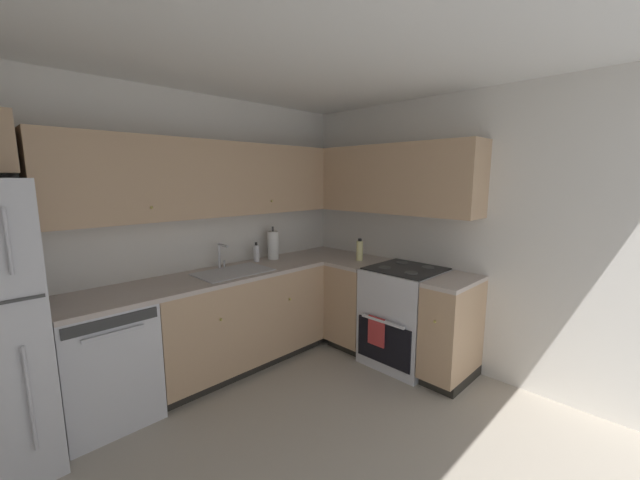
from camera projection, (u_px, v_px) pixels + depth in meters
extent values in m
cube|color=#A89E8E|center=(302.00, 467.00, 2.23)|extent=(3.66, 3.25, 0.02)
cube|color=silver|center=(172.00, 236.00, 3.19)|extent=(3.76, 0.05, 2.43)
cube|color=silver|center=(454.00, 234.00, 3.32)|extent=(0.05, 3.35, 2.43)
cube|color=white|center=(298.00, 25.00, 1.83)|extent=(3.76, 3.35, 0.05)
cylinder|color=silver|center=(30.00, 399.00, 1.98)|extent=(0.02, 0.02, 0.60)
cylinder|color=silver|center=(8.00, 241.00, 1.84)|extent=(0.02, 0.02, 0.34)
cube|color=silver|center=(104.00, 362.00, 2.61)|extent=(0.60, 0.60, 0.86)
cube|color=#333333|center=(112.00, 322.00, 2.34)|extent=(0.55, 0.01, 0.07)
cube|color=silver|center=(114.00, 334.00, 2.34)|extent=(0.36, 0.02, 0.02)
cube|color=tan|center=(238.00, 315.00, 3.38)|extent=(1.60, 0.60, 0.77)
cube|color=black|center=(238.00, 358.00, 3.47)|extent=(1.60, 0.54, 0.09)
sphere|color=tan|center=(221.00, 320.00, 2.89)|extent=(0.02, 0.02, 0.02)
sphere|color=tan|center=(290.00, 299.00, 3.38)|extent=(0.02, 0.02, 0.02)
cube|color=#B7A89E|center=(237.00, 273.00, 3.31)|extent=(2.81, 0.60, 0.03)
cube|color=tan|center=(359.00, 300.00, 3.79)|extent=(0.60, 0.42, 0.77)
cube|color=black|center=(360.00, 339.00, 3.88)|extent=(0.54, 0.42, 0.09)
cube|color=tan|center=(452.00, 328.00, 3.09)|extent=(0.60, 0.30, 0.77)
cube|color=black|center=(451.00, 374.00, 3.18)|extent=(0.54, 0.30, 0.09)
sphere|color=tan|center=(435.00, 322.00, 2.85)|extent=(0.02, 0.02, 0.02)
cube|color=#B7A89E|center=(359.00, 262.00, 3.72)|extent=(0.60, 0.42, 0.03)
cube|color=#B7A89E|center=(455.00, 281.00, 3.03)|extent=(0.60, 0.30, 0.03)
cube|color=silver|center=(404.00, 316.00, 3.44)|extent=(0.64, 0.62, 0.89)
cube|color=black|center=(383.00, 343.00, 3.24)|extent=(0.02, 0.55, 0.37)
cube|color=silver|center=(382.00, 321.00, 3.19)|extent=(0.02, 0.43, 0.02)
cube|color=black|center=(406.00, 268.00, 3.36)|extent=(0.59, 0.60, 0.01)
cube|color=silver|center=(424.00, 256.00, 3.57)|extent=(0.03, 0.60, 0.15)
cylinder|color=#4C4C4C|center=(411.00, 273.00, 3.17)|extent=(0.11, 0.11, 0.01)
cylinder|color=#4C4C4C|center=(385.00, 267.00, 3.36)|extent=(0.11, 0.11, 0.01)
cylinder|color=#4C4C4C|center=(428.00, 267.00, 3.37)|extent=(0.11, 0.11, 0.01)
cylinder|color=#4C4C4C|center=(402.00, 263.00, 3.56)|extent=(0.11, 0.11, 0.01)
cube|color=#B23333|center=(376.00, 331.00, 3.25)|extent=(0.02, 0.17, 0.26)
cube|color=tan|center=(208.00, 179.00, 3.16)|extent=(2.49, 0.32, 0.63)
sphere|color=tan|center=(152.00, 208.00, 2.70)|extent=(0.02, 0.02, 0.02)
sphere|color=tan|center=(272.00, 201.00, 3.46)|extent=(0.02, 0.02, 0.02)
cube|color=tan|center=(382.00, 179.00, 3.58)|extent=(0.32, 1.91, 0.63)
cube|color=#B7B7BC|center=(233.00, 272.00, 3.25)|extent=(0.63, 0.40, 0.01)
cube|color=gray|center=(234.00, 277.00, 3.26)|extent=(0.58, 0.36, 0.09)
cube|color=#99999E|center=(233.00, 276.00, 3.26)|extent=(0.02, 0.35, 0.06)
cylinder|color=silver|center=(219.00, 256.00, 3.39)|extent=(0.02, 0.02, 0.23)
cylinder|color=silver|center=(223.00, 245.00, 3.32)|extent=(0.02, 0.15, 0.02)
cylinder|color=silver|center=(224.00, 264.00, 3.44)|extent=(0.02, 0.02, 0.06)
cylinder|color=silver|center=(256.00, 253.00, 3.66)|extent=(0.06, 0.06, 0.16)
cylinder|color=#262626|center=(256.00, 244.00, 3.64)|extent=(0.03, 0.03, 0.03)
cylinder|color=white|center=(273.00, 245.00, 3.77)|extent=(0.11, 0.11, 0.28)
cylinder|color=#3F3F3F|center=(273.00, 243.00, 3.77)|extent=(0.02, 0.02, 0.34)
cylinder|color=beige|center=(360.00, 251.00, 3.71)|extent=(0.07, 0.07, 0.20)
cylinder|color=black|center=(360.00, 240.00, 3.69)|extent=(0.04, 0.04, 0.02)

